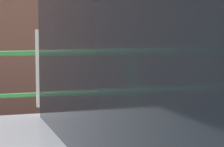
# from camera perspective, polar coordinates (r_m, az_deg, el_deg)

# --- Properties ---
(parking_meter) EXTENTS (0.17, 0.18, 1.54)m
(parking_meter) POSITION_cam_1_polar(r_m,az_deg,el_deg) (3.37, 6.34, 0.72)
(parking_meter) COLOR slate
(parking_meter) RESTS_ON sidewalk_curb
(pedestrian_at_meter) EXTENTS (0.71, 0.46, 1.60)m
(pedestrian_at_meter) POSITION_cam_1_polar(r_m,az_deg,el_deg) (3.37, -4.38, -2.81)
(pedestrian_at_meter) COLOR black
(pedestrian_at_meter) RESTS_ON sidewalk_curb
(background_railing) EXTENTS (24.06, 0.06, 1.13)m
(background_railing) POSITION_cam_1_polar(r_m,az_deg,el_deg) (5.61, -7.86, -0.37)
(background_railing) COLOR #2D7A38
(background_railing) RESTS_ON sidewalk_curb
(backdrop_wall) EXTENTS (32.00, 0.50, 3.20)m
(backdrop_wall) POSITION_cam_1_polar(r_m,az_deg,el_deg) (7.98, -11.42, 5.97)
(backdrop_wall) COLOR brown
(backdrop_wall) RESTS_ON ground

